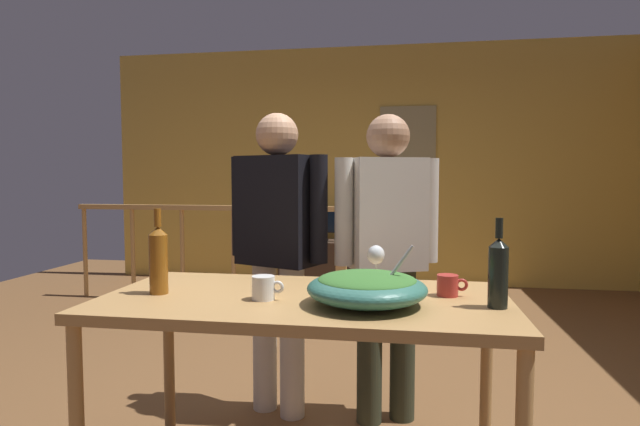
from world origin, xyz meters
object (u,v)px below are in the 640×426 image
flat_screen_tv (319,222)px  person_standing_left (278,238)px  wine_bottle_dark (498,271)px  wine_bottle_amber (158,259)px  mug_red (448,285)px  stair_railing (251,240)px  framed_picture (408,138)px  wine_glass (376,256)px  serving_table (305,316)px  mug_white (264,288)px  salad_bowl (367,287)px  person_standing_right (387,244)px  tv_console (319,263)px

flat_screen_tv → person_standing_left: (0.31, -3.19, 0.19)m
wine_bottle_dark → wine_bottle_amber: size_ratio=0.94×
mug_red → stair_railing: bearing=119.7°
wine_bottle_dark → framed_picture: bearing=93.9°
wine_glass → flat_screen_tv: bearing=103.3°
stair_railing → serving_table: (1.15, -3.05, 0.09)m
framed_picture → mug_white: 4.44m
salad_bowl → wine_glass: salad_bowl is taller
stair_railing → wine_bottle_dark: (1.84, -3.11, 0.30)m
flat_screen_tv → person_standing_right: bearing=-74.5°
salad_bowl → wine_glass: (0.01, 0.41, 0.05)m
mug_white → flat_screen_tv: bearing=96.6°
wine_glass → mug_white: (-0.39, -0.40, -0.07)m
framed_picture → mug_red: (0.14, -4.15, -0.88)m
serving_table → person_standing_left: person_standing_left is taller
wine_bottle_dark → flat_screen_tv: bearing=108.0°
tv_console → wine_glass: bearing=-76.8°
wine_glass → mug_red: bearing=-38.1°
wine_bottle_amber → person_standing_left: person_standing_left is taller
flat_screen_tv → person_standing_right: (0.89, -3.19, 0.17)m
flat_screen_tv → wine_bottle_dark: 4.19m
framed_picture → serving_table: (-0.40, -4.24, -1.00)m
serving_table → wine_bottle_dark: 0.73m
serving_table → mug_white: mug_white is taller
salad_bowl → person_standing_left: bearing=122.9°
flat_screen_tv → serving_table: 3.97m
serving_table → wine_bottle_dark: bearing=-5.3°
flat_screen_tv → serving_table: size_ratio=0.31×
framed_picture → flat_screen_tv: 1.44m
person_standing_left → person_standing_right: person_standing_left is taller
salad_bowl → mug_red: 0.35m
framed_picture → person_standing_left: size_ratio=0.45×
wine_glass → person_standing_right: bearing=85.3°
wine_bottle_amber → mug_red: bearing=7.3°
serving_table → wine_bottle_dark: (0.69, -0.06, 0.20)m
salad_bowl → person_standing_left: size_ratio=0.27×
tv_console → wine_bottle_dark: 4.27m
wine_glass → person_standing_right: size_ratio=0.10×
wine_bottle_dark → mug_white: bearing=-178.9°
framed_picture → stair_railing: bearing=-142.3°
wine_bottle_amber → tv_console: bearing=90.5°
stair_railing → salad_bowl: size_ratio=6.64×
wine_bottle_dark → serving_table: bearing=174.7°
flat_screen_tv → wine_bottle_amber: size_ratio=1.42×
framed_picture → person_standing_right: 3.61m
tv_console → person_standing_left: 3.31m
wine_bottle_amber → framed_picture: bearing=77.3°
mug_white → stair_railing: bearing=107.9°
person_standing_left → person_standing_right: 0.57m
framed_picture → flat_screen_tv: (-1.00, -0.32, -0.98)m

